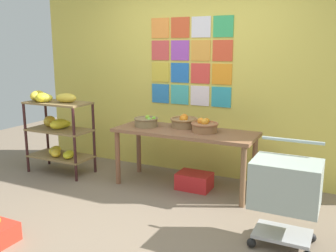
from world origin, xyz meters
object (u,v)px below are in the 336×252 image
Objects in this scene: shopping_cart at (286,187)px; display_table at (184,137)px; fruit_basket_back_left at (184,122)px; fruit_basket_centre at (205,126)px; fruit_basket_back_right at (146,122)px; produce_crate_under_table at (194,181)px; banana_shelf_unit at (56,125)px.

display_table is at bearing 156.69° from shopping_cart.
fruit_basket_back_left is at bearing 153.82° from shopping_cart.
fruit_basket_back_left reaches higher than fruit_basket_centre.
produce_crate_under_table is at bearing 0.98° from fruit_basket_back_right.
fruit_basket_back_left is at bearing 20.11° from fruit_basket_back_right.
fruit_basket_back_left is at bearing 157.75° from fruit_basket_centre.
display_table is 4.21× the size of produce_crate_under_table.
shopping_cart is (1.06, -0.88, -0.25)m from fruit_basket_centre.
fruit_basket_centre reaches higher than fruit_basket_back_right.
banana_shelf_unit is at bearing -172.65° from fruit_basket_centre.
banana_shelf_unit is 1.78m from display_table.
produce_crate_under_table is (0.13, 0.00, -0.52)m from display_table.
fruit_basket_centre is at bearing 10.91° from produce_crate_under_table.
fruit_basket_back_right is at bearing -179.02° from produce_crate_under_table.
display_table is (1.77, 0.24, -0.04)m from banana_shelf_unit.
banana_shelf_unit is 3.24× the size of fruit_basket_back_left.
shopping_cart is at bearing -33.46° from display_table.
shopping_cart reaches higher than fruit_basket_centre.
display_table is at bearing -174.83° from fruit_basket_centre.
fruit_basket_back_left reaches higher than produce_crate_under_table.
fruit_basket_back_left is 1.08× the size of fruit_basket_centre.
fruit_basket_back_left is (-0.07, 0.15, 0.16)m from display_table.
fruit_basket_back_right reaches higher than produce_crate_under_table.
fruit_basket_back_right is 0.34× the size of shopping_cart.
fruit_basket_centre reaches higher than produce_crate_under_table.
fruit_basket_centre is at bearing 2.43° from fruit_basket_back_right.
produce_crate_under_table is (0.64, 0.01, -0.67)m from fruit_basket_back_right.
display_table is at bearing 1.12° from fruit_basket_back_right.
shopping_cart is (1.81, -0.85, -0.25)m from fruit_basket_back_right.
fruit_basket_back_left is 0.34m from fruit_basket_centre.
banana_shelf_unit is 3.49× the size of fruit_basket_centre.
banana_shelf_unit is 3.67× the size of fruit_basket_back_right.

